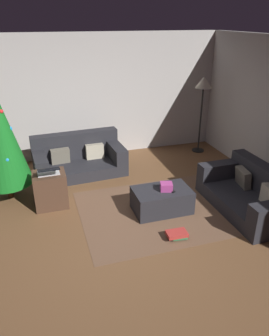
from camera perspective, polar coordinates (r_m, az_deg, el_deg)
name	(u,v)px	position (r m, az deg, el deg)	size (l,w,h in m)	color
ground_plane	(118,233)	(4.88, -2.82, -11.16)	(6.40, 6.40, 0.00)	brown
rear_partition	(79,98)	(7.21, -9.57, 11.96)	(6.40, 0.12, 2.60)	#BCB7B2
couch_left	(78,159)	(6.65, -9.74, 1.63)	(1.79, 1.02, 0.76)	#26262B
couch_right	(252,194)	(5.64, 19.76, -4.24)	(0.94, 1.71, 0.69)	#26262B
ottoman	(162,200)	(5.30, 4.76, -5.59)	(0.91, 0.56, 0.38)	#26262B
gift_box	(166,187)	(5.17, 5.56, -3.25)	(0.19, 0.17, 0.12)	#B23F8C
tv_remote	(170,190)	(5.17, 6.22, -3.90)	(0.05, 0.16, 0.02)	black
christmas_tree	(0,136)	(5.73, -22.33, 5.12)	(0.84, 0.84, 2.04)	brown
side_table	(50,190)	(5.54, -14.42, -3.67)	(0.52, 0.44, 0.59)	#4C3323
laptop	(48,172)	(5.34, -14.75, -0.63)	(0.35, 0.37, 0.16)	silver
book_stack	(177,235)	(4.77, 7.45, -11.45)	(0.30, 0.21, 0.10)	#4C423D
corner_lamp	(203,88)	(7.45, 11.88, 13.43)	(0.36, 0.36, 1.71)	black
area_rug	(161,210)	(5.39, 4.69, -7.30)	(2.60, 2.00, 0.01)	brown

